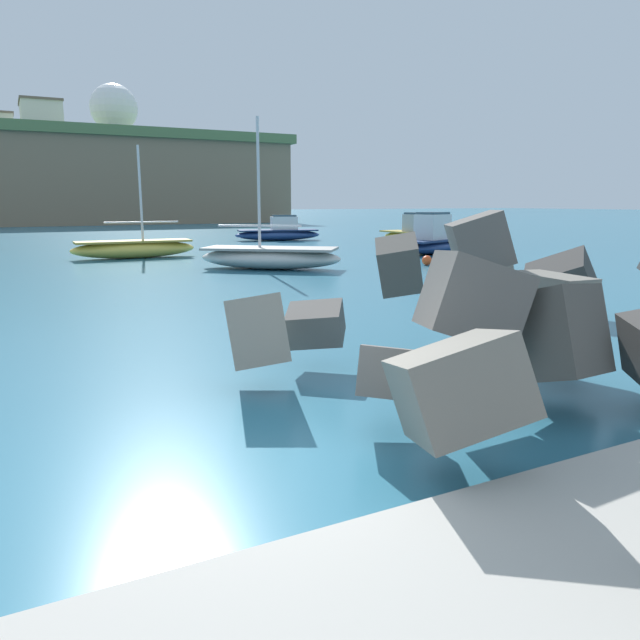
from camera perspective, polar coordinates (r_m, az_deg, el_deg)
ground_plane at (r=6.68m, az=-4.31°, el=-13.26°), size 400.00×400.00×0.00m
breakwater_jetty at (r=8.48m, az=9.85°, el=0.54°), size 32.67×8.01×2.66m
boat_near_left at (r=43.95m, az=-3.95°, el=8.35°), size 6.45×3.14×1.83m
boat_near_right at (r=33.35m, az=10.98°, el=7.42°), size 6.37×3.96×2.23m
boat_mid_left at (r=25.14m, az=-4.78°, el=6.02°), size 6.02×5.34×6.15m
boat_mid_right at (r=40.98m, az=8.90°, el=8.11°), size 1.85×6.05×2.07m
boat_far_centre at (r=31.32m, az=-17.32°, el=6.57°), size 6.03×1.64×5.48m
mooring_buoy_inner at (r=26.90m, az=10.18°, el=5.62°), size 0.44×0.44×0.44m
headland_bluff at (r=97.76m, az=-28.28°, el=11.72°), size 71.64×45.32×11.60m
radar_dome at (r=105.15m, az=-19.08°, el=18.21°), size 7.38×7.38×9.44m
station_building_west at (r=96.53m, az=-25.06°, el=16.96°), size 5.47×8.23×4.96m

